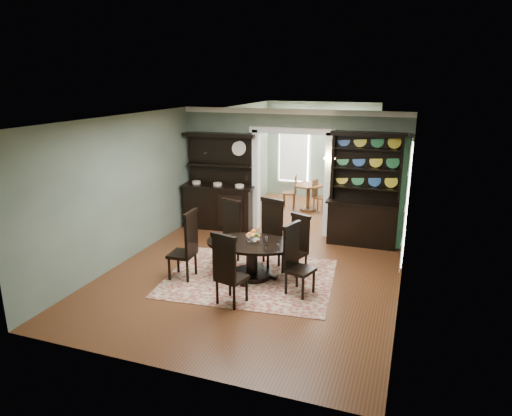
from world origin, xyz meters
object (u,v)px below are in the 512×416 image
at_px(dining_table, 252,253).
at_px(welsh_dresser, 364,205).
at_px(parlor_table, 308,193).
at_px(sideboard, 219,195).

bearing_deg(dining_table, welsh_dresser, 49.34).
bearing_deg(parlor_table, dining_table, -89.56).
relative_size(dining_table, sideboard, 0.78).
distance_m(welsh_dresser, parlor_table, 2.90).
relative_size(dining_table, welsh_dresser, 0.73).
distance_m(dining_table, parlor_table, 4.82).
relative_size(dining_table, parlor_table, 2.25).
height_order(dining_table, welsh_dresser, welsh_dresser).
relative_size(sideboard, parlor_table, 2.87).
xyz_separation_m(welsh_dresser, parlor_table, (-1.80, 2.23, -0.42)).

